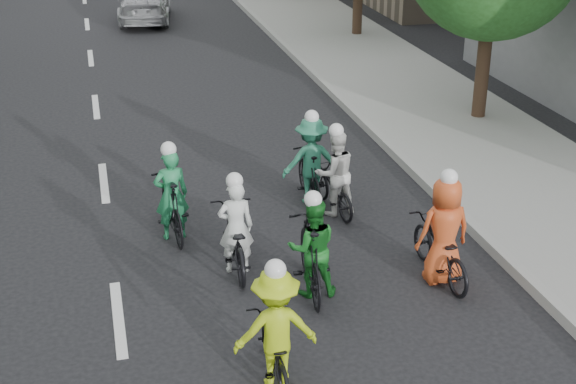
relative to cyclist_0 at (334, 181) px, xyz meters
name	(u,v)px	position (x,y,z in m)	size (l,w,h in m)	color
ground	(118,318)	(-3.98, -2.63, -0.60)	(120.00, 120.00, 0.00)	black
sidewalk_right	(394,82)	(4.02, 7.37, -0.53)	(4.00, 80.00, 0.15)	gray
curb_right	(326,86)	(2.07, 7.37, -0.51)	(0.18, 80.00, 0.18)	#999993
cyclist_0	(334,181)	(0.00, 0.00, 0.00)	(0.82, 1.64, 1.70)	black
cyclist_1	(235,237)	(-2.10, -1.60, -0.05)	(0.75, 1.86, 1.65)	black
cyclist_2	(172,202)	(-2.92, -0.23, 0.01)	(0.63, 1.81, 1.72)	black
cyclist_3	(442,242)	(0.86, -2.70, 0.03)	(0.85, 1.81, 1.84)	black
cyclist_4	(310,167)	(-0.29, 0.55, 0.09)	(1.07, 1.66, 1.79)	black
cyclist_5	(275,338)	(-2.16, -4.56, 0.04)	(1.04, 1.55, 1.74)	black
cyclist_6	(311,253)	(-1.15, -2.56, 0.04)	(0.80, 1.94, 1.66)	black
follow_car_lead	(145,3)	(-1.85, 17.44, 0.04)	(1.81, 4.46, 1.29)	#AFAFB4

